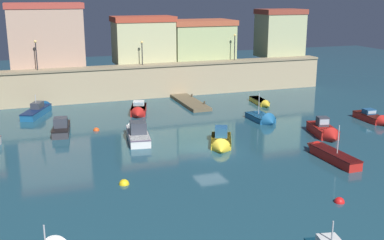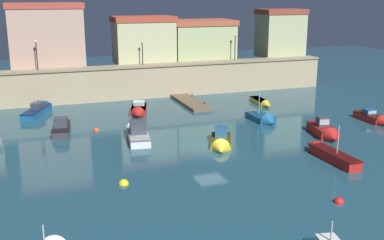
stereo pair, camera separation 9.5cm
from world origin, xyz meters
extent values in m
plane|color=#1E4756|center=(0.00, 0.00, 0.00)|extent=(133.67, 133.67, 0.00)
cube|color=tan|center=(0.00, 23.28, 2.00)|extent=(50.32, 2.00, 3.99)
cube|color=gray|center=(0.00, 23.28, 4.11)|extent=(50.32, 2.30, 0.24)
cube|color=tan|center=(-11.41, 26.42, 7.61)|extent=(8.83, 4.27, 7.23)
cube|color=#B24136|center=(-11.41, 26.42, 11.57)|extent=(9.18, 4.45, 0.70)
cube|color=#BEBE8B|center=(0.90, 26.52, 6.71)|extent=(7.74, 4.47, 5.43)
cube|color=#B0402B|center=(0.90, 26.52, 9.77)|extent=(8.05, 4.65, 0.70)
cube|color=#ABBA7E|center=(9.22, 27.23, 6.38)|extent=(8.54, 5.89, 4.78)
cube|color=#AE5034|center=(9.22, 27.23, 9.12)|extent=(8.88, 6.12, 0.70)
cube|color=#AEB685|center=(21.32, 26.52, 7.05)|extent=(6.18, 4.47, 6.11)
cube|color=brown|center=(21.32, 26.52, 10.46)|extent=(6.43, 4.64, 0.70)
cube|color=brown|center=(4.38, 17.82, 0.18)|extent=(2.28, 8.92, 0.37)
cylinder|color=#443A29|center=(5.40, 20.05, 0.35)|extent=(0.20, 0.20, 0.70)
cylinder|color=#443A29|center=(5.40, 15.59, 0.35)|extent=(0.20, 0.20, 0.70)
cylinder|color=black|center=(-12.81, 23.28, 5.83)|extent=(0.12, 0.12, 3.20)
sphere|color=#F9D172|center=(-12.81, 23.28, 7.58)|extent=(0.32, 0.32, 0.32)
cylinder|color=black|center=(-0.10, 23.28, 5.58)|extent=(0.12, 0.12, 2.70)
sphere|color=#F9D172|center=(-0.10, 23.28, 7.08)|extent=(0.32, 0.32, 0.32)
cylinder|color=black|center=(12.66, 23.28, 5.84)|extent=(0.12, 0.12, 3.21)
sphere|color=#F9D172|center=(12.66, 23.28, 7.60)|extent=(0.32, 0.32, 0.32)
cube|color=gold|center=(12.43, 15.21, 0.27)|extent=(1.46, 3.85, 0.55)
cone|color=gold|center=(12.23, 12.86, 0.27)|extent=(1.17, 1.14, 1.08)
cube|color=brown|center=(12.43, 15.21, 0.51)|extent=(1.48, 3.92, 0.08)
cube|color=#195689|center=(-13.45, 18.02, 0.37)|extent=(3.53, 5.65, 0.75)
cone|color=#195689|center=(-12.08, 21.16, 0.37)|extent=(1.80, 1.83, 1.36)
cube|color=#0F1F47|center=(-13.45, 18.02, 0.71)|extent=(3.60, 5.77, 0.08)
cube|color=#333842|center=(-13.29, 18.38, 1.08)|extent=(1.54, 1.88, 0.66)
cylinder|color=#B2B2B7|center=(-13.42, 18.08, 1.54)|extent=(0.08, 0.08, 1.59)
cube|color=red|center=(8.45, -5.57, 0.39)|extent=(1.34, 5.16, 0.79)
cone|color=red|center=(8.39, -2.35, 0.39)|extent=(1.20, 1.42, 1.17)
cube|color=#4C0D0C|center=(8.45, -5.57, 0.75)|extent=(1.37, 5.27, 0.08)
cylinder|color=#B2B2B7|center=(8.46, -5.81, 1.93)|extent=(0.08, 0.08, 2.28)
cylinder|color=#B2B2B7|center=(-1.20, -18.64, 1.68)|extent=(0.08, 0.08, 1.87)
cube|color=white|center=(-5.02, 5.36, 0.38)|extent=(2.47, 5.52, 0.76)
cone|color=white|center=(-4.57, 8.64, 0.38)|extent=(1.85, 1.61, 1.68)
cube|color=slate|center=(-5.02, 5.36, 0.72)|extent=(2.52, 5.63, 0.08)
cube|color=#333842|center=(-5.07, 5.05, 1.29)|extent=(1.61, 1.64, 1.06)
cube|color=red|center=(11.93, 1.26, 0.42)|extent=(2.55, 4.28, 0.84)
cone|color=red|center=(11.38, -1.19, 0.42)|extent=(1.84, 1.45, 1.63)
cube|color=#5E0D09|center=(11.93, 1.26, 0.80)|extent=(2.60, 4.36, 0.08)
cube|color=#333842|center=(11.96, 1.36, 1.27)|extent=(1.20, 1.12, 0.87)
cube|color=#99B7C6|center=(11.86, 0.91, 1.31)|extent=(0.91, 0.26, 0.52)
cube|color=red|center=(19.66, 4.04, 0.34)|extent=(1.56, 3.86, 0.68)
cube|color=#430F09|center=(19.66, 4.04, 0.64)|extent=(1.59, 3.94, 0.08)
cube|color=navy|center=(19.67, 4.20, 0.94)|extent=(1.13, 1.04, 0.52)
cube|color=#99B7C6|center=(19.65, 3.70, 0.96)|extent=(0.99, 0.09, 0.31)
cube|color=#333338|center=(-11.45, 9.97, 0.38)|extent=(2.08, 4.54, 0.76)
cone|color=#333338|center=(-11.06, 12.69, 0.38)|extent=(1.56, 1.41, 1.40)
cube|color=black|center=(-11.45, 9.97, 0.72)|extent=(2.12, 4.63, 0.08)
cube|color=#333842|center=(-11.50, 9.60, 1.20)|extent=(1.41, 1.44, 0.89)
cube|color=#195689|center=(8.84, 8.02, 0.29)|extent=(1.97, 3.45, 0.59)
cone|color=#195689|center=(8.92, 5.91, 0.29)|extent=(1.78, 1.01, 1.75)
cube|color=#0A2B42|center=(8.84, 8.02, 0.55)|extent=(2.01, 3.52, 0.08)
cylinder|color=#B2B2B7|center=(8.82, 8.39, 1.73)|extent=(0.08, 0.08, 2.28)
cube|color=red|center=(-2.60, 15.30, 0.40)|extent=(2.54, 3.90, 0.79)
cone|color=red|center=(-3.24, 13.14, 0.40)|extent=(1.73, 1.39, 1.51)
cube|color=#600F0A|center=(-2.60, 15.30, 0.75)|extent=(2.59, 3.98, 0.08)
cube|color=silver|center=(-2.45, 15.77, 1.04)|extent=(1.43, 1.24, 0.50)
cube|color=#99B7C6|center=(-2.59, 15.33, 1.07)|extent=(1.07, 0.37, 0.30)
cube|color=gold|center=(1.75, 1.88, 0.24)|extent=(3.19, 4.41, 0.48)
cone|color=gold|center=(0.75, -0.46, 0.24)|extent=(1.96, 1.69, 1.64)
cube|color=#637015|center=(1.75, 1.88, 0.44)|extent=(3.25, 4.50, 0.08)
cube|color=navy|center=(1.98, 2.41, 0.94)|extent=(1.49, 1.55, 0.93)
sphere|color=yellow|center=(-8.40, -4.61, 0.00)|extent=(0.73, 0.73, 0.73)
sphere|color=red|center=(4.07, -12.22, 0.00)|extent=(0.68, 0.68, 0.68)
sphere|color=#EA4C19|center=(-8.17, 9.79, 0.00)|extent=(0.61, 0.61, 0.61)
camera|label=1|loc=(-14.43, -35.92, 13.06)|focal=44.92mm
camera|label=2|loc=(-14.34, -35.95, 13.06)|focal=44.92mm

